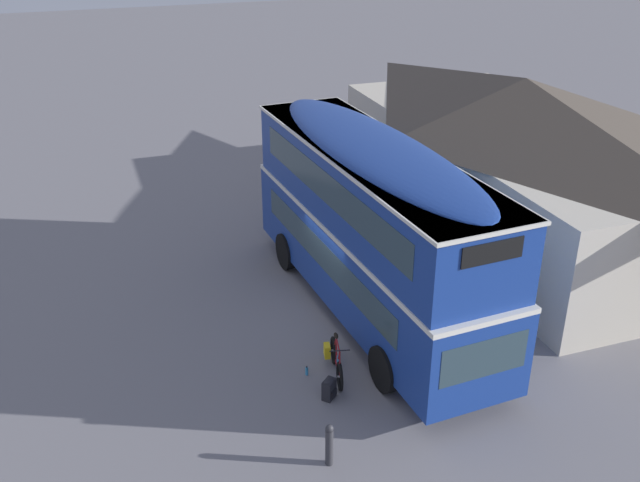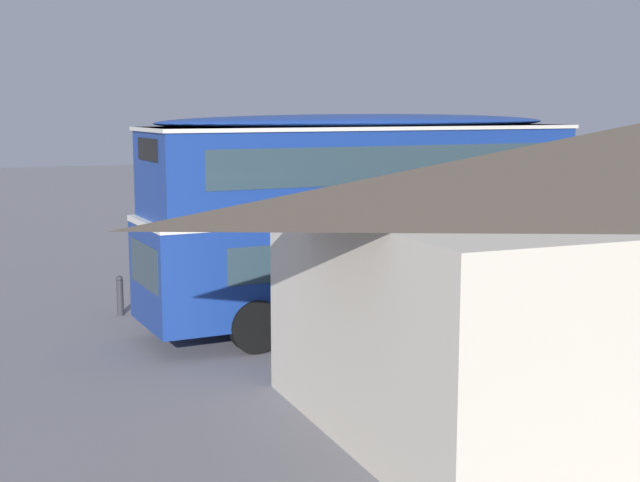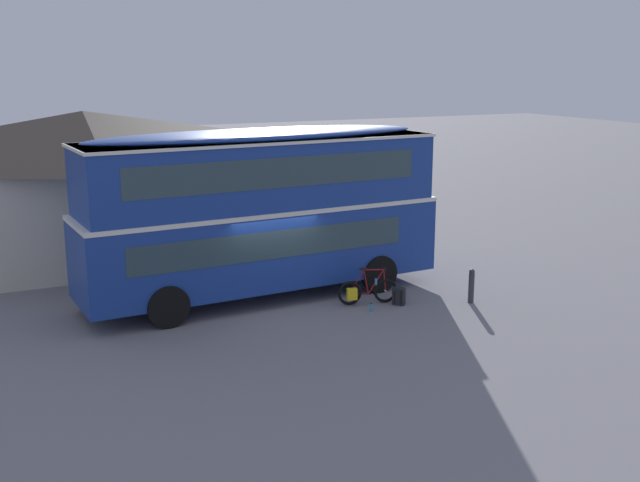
{
  "view_description": "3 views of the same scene",
  "coord_description": "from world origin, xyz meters",
  "px_view_note": "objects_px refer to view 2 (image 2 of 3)",
  "views": [
    {
      "loc": [
        15.19,
        -6.13,
        10.17
      ],
      "look_at": [
        0.01,
        -0.74,
        2.28
      ],
      "focal_mm": 39.97,
      "sensor_mm": 36.0,
      "label": 1
    },
    {
      "loc": [
        8.64,
        18.4,
        4.89
      ],
      "look_at": [
        0.89,
        -0.14,
        1.86
      ],
      "focal_mm": 49.21,
      "sensor_mm": 36.0,
      "label": 2
    },
    {
      "loc": [
        -7.54,
        -19.12,
        6.59
      ],
      "look_at": [
        1.44,
        -0.36,
        1.72
      ],
      "focal_mm": 43.34,
      "sensor_mm": 36.0,
      "label": 3
    }
  ],
  "objects_px": {
    "water_bottle_blue_sports": "(242,305)",
    "kerb_bollard": "(120,295)",
    "backpack_on_ground": "(206,303)",
    "touring_bicycle": "(243,300)",
    "double_decker_bus": "(365,210)"
  },
  "relations": [
    {
      "from": "double_decker_bus",
      "to": "backpack_on_ground",
      "type": "bearing_deg",
      "value": -36.21
    },
    {
      "from": "touring_bicycle",
      "to": "backpack_on_ground",
      "type": "xyz_separation_m",
      "value": [
        0.8,
        -0.45,
        -0.1
      ]
    },
    {
      "from": "water_bottle_blue_sports",
      "to": "touring_bicycle",
      "type": "bearing_deg",
      "value": 74.25
    },
    {
      "from": "backpack_on_ground",
      "to": "kerb_bollard",
      "type": "relative_size",
      "value": 0.55
    },
    {
      "from": "backpack_on_ground",
      "to": "kerb_bollard",
      "type": "distance_m",
      "value": 2.05
    },
    {
      "from": "double_decker_bus",
      "to": "touring_bicycle",
      "type": "bearing_deg",
      "value": -38.34
    },
    {
      "from": "double_decker_bus",
      "to": "kerb_bollard",
      "type": "distance_m",
      "value": 6.25
    },
    {
      "from": "backpack_on_ground",
      "to": "kerb_bollard",
      "type": "bearing_deg",
      "value": -20.17
    },
    {
      "from": "backpack_on_ground",
      "to": "touring_bicycle",
      "type": "bearing_deg",
      "value": 150.73
    },
    {
      "from": "water_bottle_blue_sports",
      "to": "kerb_bollard",
      "type": "distance_m",
      "value": 2.96
    },
    {
      "from": "water_bottle_blue_sports",
      "to": "double_decker_bus",
      "type": "bearing_deg",
      "value": 130.82
    },
    {
      "from": "double_decker_bus",
      "to": "kerb_bollard",
      "type": "xyz_separation_m",
      "value": [
        5.04,
        -2.99,
        -2.15
      ]
    },
    {
      "from": "touring_bicycle",
      "to": "water_bottle_blue_sports",
      "type": "distance_m",
      "value": 0.72
    },
    {
      "from": "touring_bicycle",
      "to": "backpack_on_ground",
      "type": "distance_m",
      "value": 0.92
    },
    {
      "from": "touring_bicycle",
      "to": "backpack_on_ground",
      "type": "relative_size",
      "value": 3.18
    }
  ]
}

